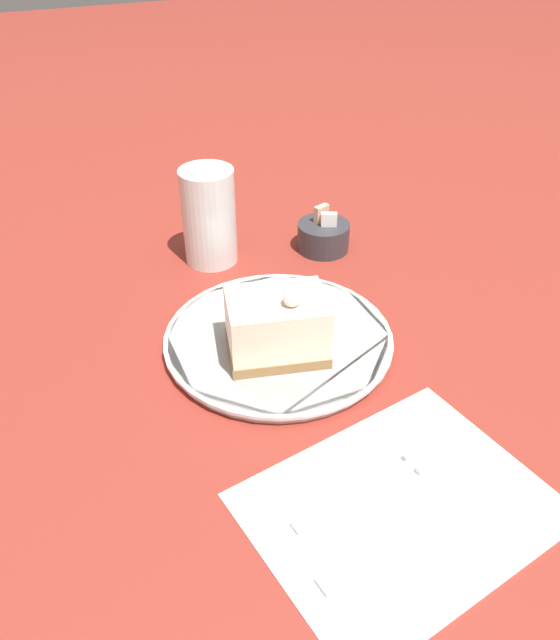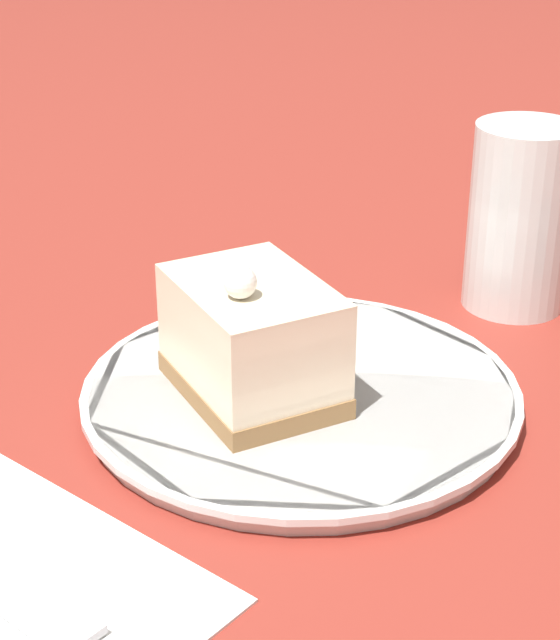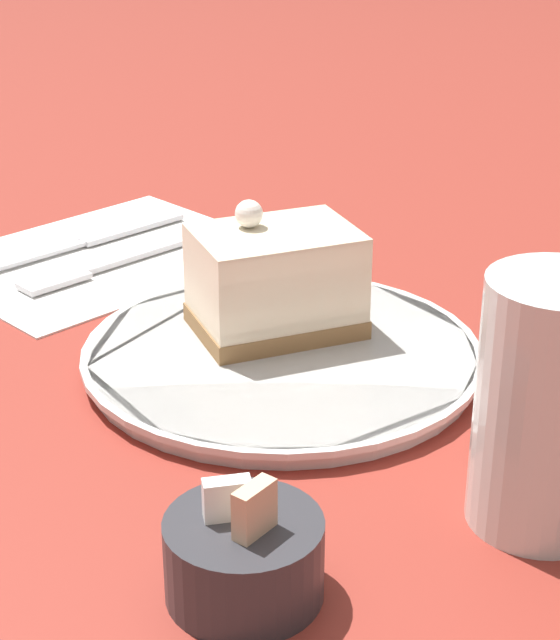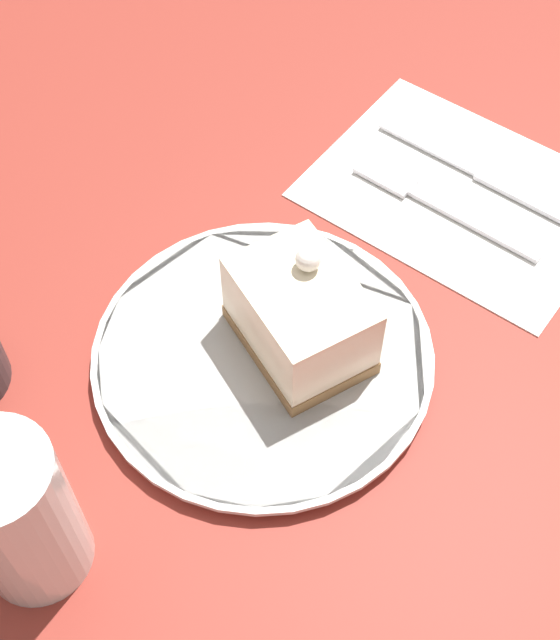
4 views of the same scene
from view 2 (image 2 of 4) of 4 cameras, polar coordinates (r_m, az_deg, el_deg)
The scene contains 4 objects.
ground_plane at distance 0.56m, azimuth 2.36°, elevation -6.75°, with size 4.00×4.00×0.00m, color maroon.
plate at distance 0.59m, azimuth 1.12°, elevation -4.03°, with size 0.24×0.24×0.01m.
cake_slice at distance 0.56m, azimuth -1.48°, elevation -1.05°, with size 0.09×0.11×0.08m.
drinking_glass at distance 0.70m, azimuth 12.69°, elevation 5.35°, with size 0.07×0.07×0.12m.
Camera 2 is at (0.32, 0.34, 0.30)m, focal length 60.00 mm.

